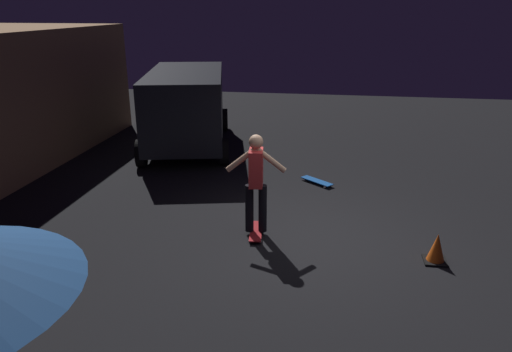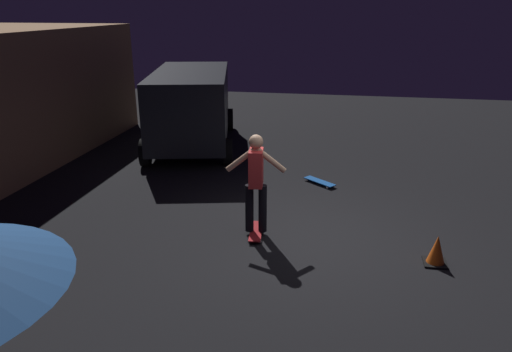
{
  "view_description": "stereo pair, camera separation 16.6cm",
  "coord_description": "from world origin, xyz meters",
  "px_view_note": "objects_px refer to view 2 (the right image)",
  "views": [
    {
      "loc": [
        -7.11,
        -0.24,
        3.64
      ],
      "look_at": [
        0.07,
        0.94,
        1.05
      ],
      "focal_mm": 33.49,
      "sensor_mm": 36.0,
      "label": 1
    },
    {
      "loc": [
        -7.08,
        -0.41,
        3.64
      ],
      "look_at": [
        0.07,
        0.94,
        1.05
      ],
      "focal_mm": 33.49,
      "sensor_mm": 36.0,
      "label": 2
    }
  ],
  "objects_px": {
    "parked_van": "(192,104)",
    "skater": "(256,177)",
    "traffic_cone": "(437,251)",
    "skateboard_spare": "(320,182)",
    "skateboard_ridden": "(256,231)"
  },
  "relations": [
    {
      "from": "skateboard_ridden",
      "to": "skateboard_spare",
      "type": "xyz_separation_m",
      "value": [
        2.65,
        -0.91,
        0.0
      ]
    },
    {
      "from": "skateboard_spare",
      "to": "traffic_cone",
      "type": "xyz_separation_m",
      "value": [
        -3.11,
        -1.91,
        0.16
      ]
    },
    {
      "from": "skateboard_ridden",
      "to": "skater",
      "type": "relative_size",
      "value": 0.48
    },
    {
      "from": "skateboard_ridden",
      "to": "skateboard_spare",
      "type": "distance_m",
      "value": 2.8
    },
    {
      "from": "parked_van",
      "to": "skateboard_ridden",
      "type": "height_order",
      "value": "parked_van"
    },
    {
      "from": "skateboard_ridden",
      "to": "skateboard_spare",
      "type": "height_order",
      "value": "same"
    },
    {
      "from": "parked_van",
      "to": "traffic_cone",
      "type": "height_order",
      "value": "parked_van"
    },
    {
      "from": "parked_van",
      "to": "skater",
      "type": "bearing_deg",
      "value": -151.8
    },
    {
      "from": "parked_van",
      "to": "traffic_cone",
      "type": "relative_size",
      "value": 10.67
    },
    {
      "from": "skateboard_ridden",
      "to": "traffic_cone",
      "type": "xyz_separation_m",
      "value": [
        -0.46,
        -2.82,
        0.16
      ]
    },
    {
      "from": "parked_van",
      "to": "traffic_cone",
      "type": "xyz_separation_m",
      "value": [
        -5.56,
        -5.56,
        -0.95
      ]
    },
    {
      "from": "skater",
      "to": "traffic_cone",
      "type": "xyz_separation_m",
      "value": [
        -0.46,
        -2.82,
        -0.83
      ]
    },
    {
      "from": "parked_van",
      "to": "traffic_cone",
      "type": "bearing_deg",
      "value": -135.03
    },
    {
      "from": "skateboard_spare",
      "to": "traffic_cone",
      "type": "distance_m",
      "value": 3.65
    },
    {
      "from": "parked_van",
      "to": "skater",
      "type": "relative_size",
      "value": 2.94
    }
  ]
}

